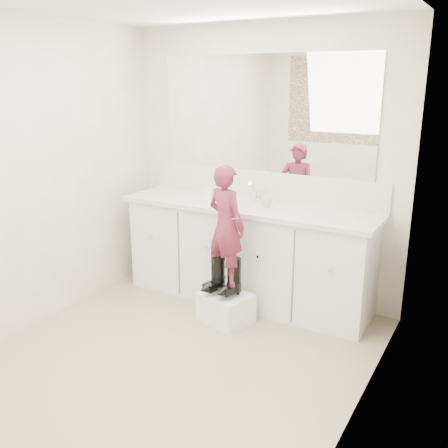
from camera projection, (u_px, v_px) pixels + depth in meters
The scene contains 16 objects.
floor at pixel (167, 362), 3.54m from camera, with size 3.00×3.00×0.00m, color #8C745B.
wall_back at pixel (263, 164), 4.45m from camera, with size 2.60×2.60×0.00m, color #BFB6A3.
wall_left at pixel (25, 178), 3.82m from camera, with size 3.00×3.00×0.00m, color #BFB6A3.
wall_right at pixel (364, 226), 2.58m from camera, with size 3.00×3.00×0.00m, color #BFB6A3.
vanity_cabinet at pixel (247, 255), 4.44m from camera, with size 2.20×0.55×0.85m, color silver.
countertop at pixel (247, 207), 4.30m from camera, with size 2.28×0.58×0.04m, color beige.
backsplash at pixel (261, 185), 4.49m from camera, with size 2.28×0.03×0.25m, color beige.
mirror at pixel (263, 114), 4.32m from camera, with size 2.00×0.02×1.00m, color white.
faucet at pixel (256, 195), 4.42m from camera, with size 0.08×0.08×0.10m, color silver.
cup at pixel (267, 201), 4.22m from camera, with size 0.10×0.10×0.09m, color beige.
soap_bottle at pixel (209, 190), 4.45m from camera, with size 0.08×0.08×0.18m, color silver.
step_stool at pixel (226, 308), 4.10m from camera, with size 0.39×0.32×0.25m, color white.
boot_left at pixel (218, 274), 4.06m from camera, with size 0.12×0.21×0.32m, color black, non-canonical shape.
boot_right at pixel (234, 277), 3.99m from camera, with size 0.12×0.21×0.32m, color black, non-canonical shape.
toddler at pixel (226, 225), 3.90m from camera, with size 0.35×0.23×0.96m, color #A5325E.
toothbrush at pixel (232, 219), 3.83m from camera, with size 0.01×0.01×0.14m, color #FF63BE.
Camera 1 is at (1.91, -2.50, 1.93)m, focal length 40.00 mm.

